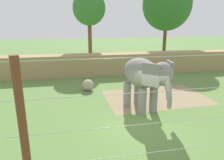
# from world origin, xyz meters

# --- Properties ---
(ground_plane) EXTENTS (120.00, 120.00, 0.00)m
(ground_plane) POSITION_xyz_m (0.00, 0.00, 0.00)
(ground_plane) COLOR #5B7F3D
(dirt_patch) EXTENTS (7.09, 4.71, 0.01)m
(dirt_patch) POSITION_xyz_m (2.24, 3.59, 0.00)
(dirt_patch) COLOR #937F5B
(dirt_patch) RESTS_ON ground
(embankment_wall) EXTENTS (36.00, 1.80, 2.04)m
(embankment_wall) POSITION_xyz_m (0.00, 10.89, 1.02)
(embankment_wall) COLOR tan
(embankment_wall) RESTS_ON ground
(elephant) EXTENTS (2.40, 4.00, 3.09)m
(elephant) POSITION_xyz_m (0.63, 1.72, 2.05)
(elephant) COLOR gray
(elephant) RESTS_ON ground
(enrichment_ball) EXTENTS (0.86, 0.86, 0.86)m
(enrichment_ball) POSITION_xyz_m (-2.24, 5.96, 0.43)
(enrichment_ball) COLOR tan
(enrichment_ball) RESTS_ON ground
(cable_fence) EXTENTS (10.65, 0.24, 4.17)m
(cable_fence) POSITION_xyz_m (0.00, -3.37, 2.09)
(cable_fence) COLOR brown
(cable_fence) RESTS_ON ground
(tree_far_left) EXTENTS (3.70, 3.70, 8.53)m
(tree_far_left) POSITION_xyz_m (-1.08, 15.76, 6.51)
(tree_far_left) COLOR brown
(tree_far_left) RESTS_ON ground
(tree_left_of_centre) EXTENTS (6.18, 6.18, 10.42)m
(tree_left_of_centre) POSITION_xyz_m (8.95, 17.02, 7.16)
(tree_left_of_centre) COLOR brown
(tree_left_of_centre) RESTS_ON ground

